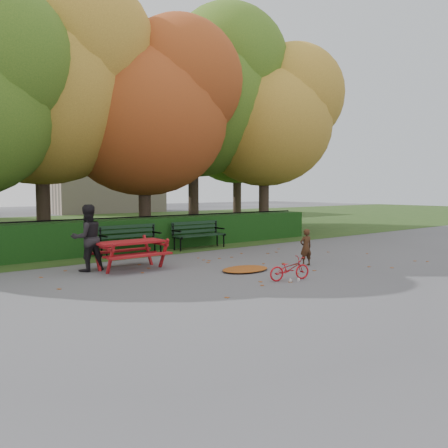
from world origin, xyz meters
TOP-DOWN VIEW (x-y plane):
  - ground at (0.00, 0.00)m, footprint 90.00×90.00m
  - grass_strip at (0.00, 14.00)m, footprint 90.00×90.00m
  - building_right at (8.00, 28.00)m, footprint 9.00×6.00m
  - hedge at (0.00, 4.50)m, footprint 13.00×0.90m
  - iron_fence at (0.00, 5.30)m, footprint 14.00×0.04m
  - tree_b at (-2.44, 6.75)m, footprint 6.72×6.40m
  - tree_c at (0.83, 5.96)m, footprint 6.30×6.00m
  - tree_d at (3.88, 7.23)m, footprint 7.14×6.80m
  - tree_e at (6.52, 5.77)m, footprint 6.09×5.80m
  - tree_g at (8.33, 9.76)m, footprint 6.30×6.00m
  - bench_left at (-1.30, 3.70)m, footprint 1.80×0.57m
  - bench_right at (1.10, 3.70)m, footprint 1.80×0.57m
  - picnic_table at (-2.31, 1.62)m, footprint 1.61×1.30m
  - leaf_pile at (-0.28, -0.26)m, footprint 1.39×1.13m
  - leaf_scatter at (0.00, 0.30)m, footprint 9.00×5.70m
  - child at (1.42, -0.64)m, footprint 0.38×0.29m
  - adult at (-3.21, 2.02)m, footprint 0.80×0.64m
  - bicycle at (-0.25, -1.66)m, footprint 1.00×0.56m

SIDE VIEW (x-z plane):
  - ground at x=0.00m, z-range 0.00..0.00m
  - grass_strip at x=0.00m, z-range 0.01..0.01m
  - leaf_scatter at x=0.00m, z-range 0.00..0.01m
  - leaf_pile at x=-0.28m, z-range 0.00..0.08m
  - bicycle at x=-0.25m, z-range 0.00..0.50m
  - child at x=1.42m, z-range 0.00..0.93m
  - hedge at x=0.00m, z-range 0.00..1.00m
  - bench_left at x=-1.30m, z-range 0.08..0.96m
  - bench_right at x=1.10m, z-range 0.08..0.96m
  - picnic_table at x=-2.31m, z-range 0.14..0.92m
  - iron_fence at x=0.00m, z-range 0.03..1.05m
  - adult at x=-3.21m, z-range 0.00..1.57m
  - tree_c at x=0.83m, z-range 0.82..8.82m
  - tree_e at x=6.52m, z-range 1.01..9.16m
  - tree_g at x=8.33m, z-range 1.10..9.65m
  - tree_b at x=-2.44m, z-range 1.01..9.80m
  - tree_d at x=3.88m, z-range 1.19..10.77m
  - building_right at x=8.00m, z-range 0.00..12.00m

